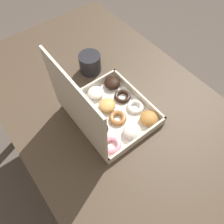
% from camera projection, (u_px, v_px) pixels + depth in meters
% --- Properties ---
extents(ground_plane, '(8.00, 8.00, 0.00)m').
position_uv_depth(ground_plane, '(109.00, 162.00, 1.49)').
color(ground_plane, '#564C44').
extents(dining_table, '(1.24, 0.77, 0.72)m').
position_uv_depth(dining_table, '(108.00, 114.00, 0.97)').
color(dining_table, '#4C3D2D').
rests_on(dining_table, ground_plane).
extents(donut_box, '(0.31, 0.28, 0.30)m').
position_uv_depth(donut_box, '(106.00, 111.00, 0.79)').
color(donut_box, white).
rests_on(donut_box, dining_table).
extents(coffee_mug, '(0.09, 0.09, 0.08)m').
position_uv_depth(coffee_mug, '(90.00, 63.00, 0.94)').
color(coffee_mug, '#232328').
rests_on(coffee_mug, dining_table).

